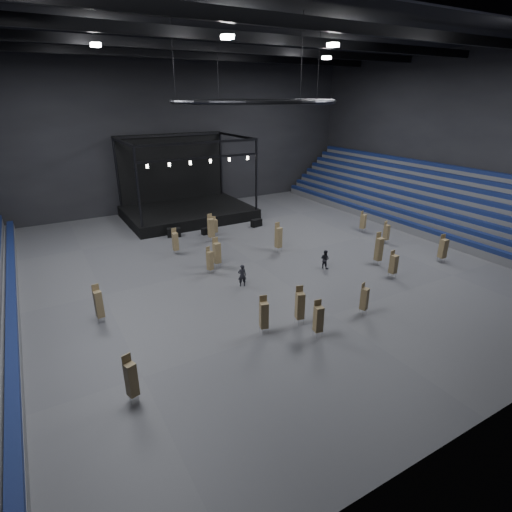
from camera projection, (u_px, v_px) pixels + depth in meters
floor at (253, 262)px, 34.66m from camera, size 50.00×50.00×0.00m
ceiling at (253, 25)px, 27.93m from camera, size 50.00×42.00×0.20m
wall_back at (167, 135)px, 48.16m from camera, size 50.00×0.20×18.00m
wall_right at (455, 140)px, 42.89m from camera, size 0.20×42.00×18.00m
bleachers_right at (431, 208)px, 44.65m from camera, size 7.20×40.00×6.40m
stage at (186, 204)px, 47.16m from camera, size 14.00×10.00×9.20m
truss_ring at (253, 101)px, 29.80m from camera, size 12.30×12.30×5.15m
roof_girders at (253, 38)px, 28.23m from camera, size 49.00×30.35×0.70m
floodlights at (284, 41)px, 25.24m from camera, size 28.60×16.60×0.25m
flight_case_left at (174, 232)px, 40.62m from camera, size 1.49×1.05×0.90m
flight_case_mid at (207, 231)px, 41.40m from camera, size 1.10×0.68×0.69m
flight_case_right at (256, 223)px, 43.82m from camera, size 1.30×0.82×0.81m
chair_stack_0 at (318, 318)px, 23.45m from camera, size 0.56×0.56×2.40m
chair_stack_1 at (386, 232)px, 38.54m from camera, size 0.55×0.55×2.20m
chair_stack_2 at (210, 260)px, 31.94m from camera, size 0.55×0.55×2.27m
chair_stack_3 at (278, 237)px, 36.37m from camera, size 0.58×0.58×2.78m
chair_stack_4 at (217, 252)px, 33.00m from camera, size 0.58×0.58×2.60m
chair_stack_5 at (211, 227)px, 39.03m from camera, size 0.59×0.59×2.74m
chair_stack_6 at (99, 303)px, 24.97m from camera, size 0.50×0.50×2.59m
chair_stack_7 at (443, 248)px, 34.07m from camera, size 0.59×0.59×2.49m
chair_stack_8 at (264, 314)px, 23.80m from camera, size 0.59×0.59×2.46m
chair_stack_9 at (363, 221)px, 41.77m from camera, size 0.66×0.66×2.25m
chair_stack_10 at (300, 305)px, 24.77m from camera, size 0.61×0.61×2.57m
chair_stack_11 at (131, 379)px, 18.37m from camera, size 0.58×0.58×2.55m
chair_stack_12 at (379, 249)px, 33.51m from camera, size 0.54×0.54×2.87m
chair_stack_13 at (393, 264)px, 31.19m from camera, size 0.55×0.55×2.25m
chair_stack_14 at (175, 241)px, 35.86m from camera, size 0.47×0.47×2.42m
chair_stack_15 at (215, 226)px, 40.71m from camera, size 0.48×0.48×2.01m
chair_stack_16 at (364, 298)px, 25.98m from camera, size 0.55×0.55×2.21m
man_center at (242, 275)px, 29.91m from camera, size 0.73×0.58×1.75m
crew_member at (325, 259)px, 33.09m from camera, size 0.81×0.92×1.59m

